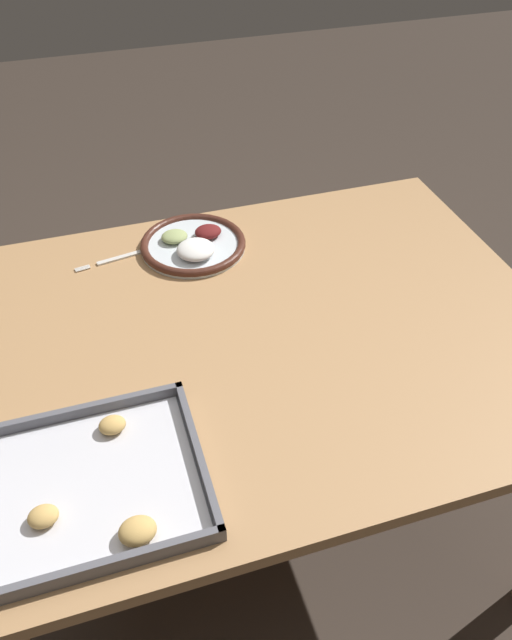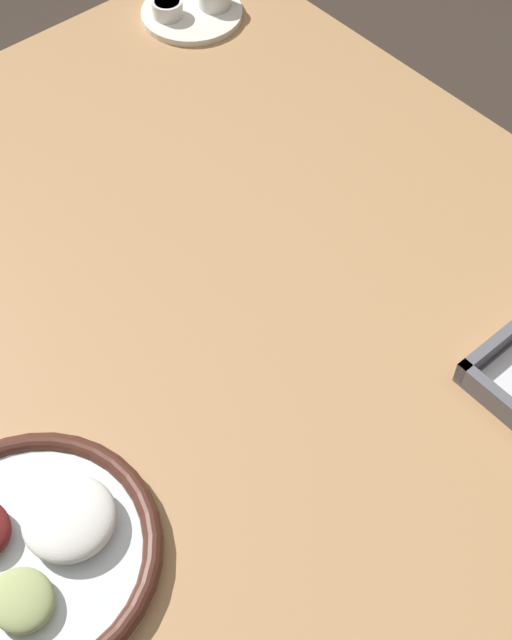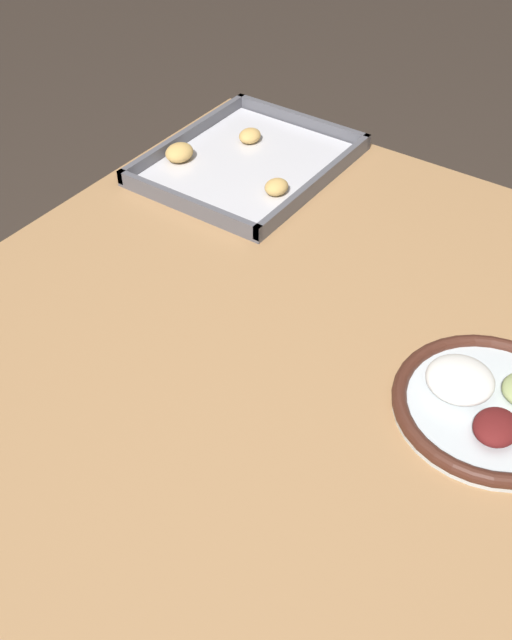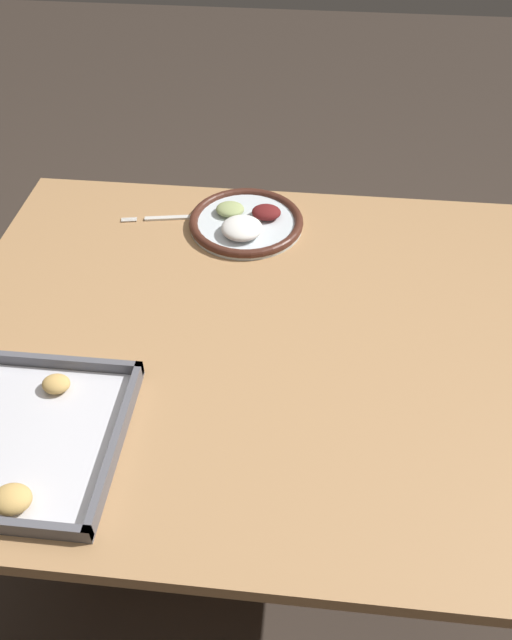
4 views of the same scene
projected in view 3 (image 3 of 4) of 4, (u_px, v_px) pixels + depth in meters
ground_plane at (249, 592)px, 1.54m from camera, size 8.00×8.00×0.00m
dining_table at (247, 389)px, 1.12m from camera, size 1.22×0.96×0.71m
dinner_plate at (489, 404)px, 0.96m from camera, size 0.26×0.26×0.04m
baking_tray at (245, 162)px, 1.41m from camera, size 0.38×0.31×0.04m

